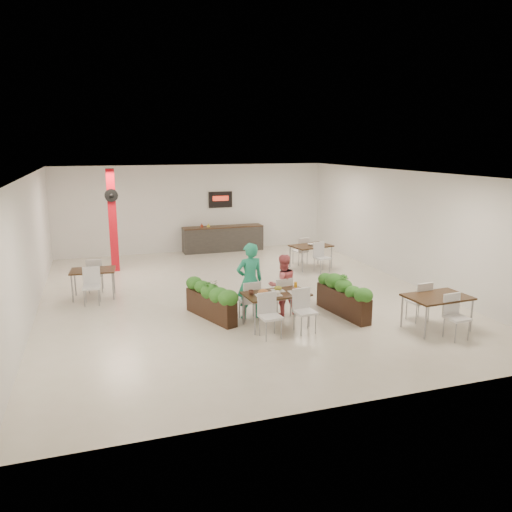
{
  "coord_description": "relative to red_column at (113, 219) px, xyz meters",
  "views": [
    {
      "loc": [
        -3.53,
        -12.2,
        3.91
      ],
      "look_at": [
        0.37,
        -0.25,
        1.1
      ],
      "focal_mm": 35.0,
      "sensor_mm": 36.0,
      "label": 1
    }
  ],
  "objects": [
    {
      "name": "ground",
      "position": [
        3.0,
        -3.79,
        -1.64
      ],
      "size": [
        12.0,
        12.0,
        0.0
      ],
      "primitive_type": "plane",
      "color": "beige",
      "rests_on": "ground"
    },
    {
      "name": "room_shell",
      "position": [
        3.0,
        -3.79,
        0.36
      ],
      "size": [
        10.1,
        12.1,
        3.22
      ],
      "color": "white",
      "rests_on": "ground"
    },
    {
      "name": "red_column",
      "position": [
        0.0,
        0.0,
        0.0
      ],
      "size": [
        0.4,
        0.41,
        3.2
      ],
      "color": "red",
      "rests_on": "ground"
    },
    {
      "name": "service_counter",
      "position": [
        4.0,
        1.86,
        -1.15
      ],
      "size": [
        3.0,
        0.64,
        2.2
      ],
      "color": "#2A2825",
      "rests_on": "ground"
    },
    {
      "name": "main_table",
      "position": [
        3.12,
        -6.21,
        -1.01
      ],
      "size": [
        1.46,
        1.71,
        0.92
      ],
      "rotation": [
        0.0,
        0.0,
        0.08
      ],
      "color": "black",
      "rests_on": "ground"
    },
    {
      "name": "diner_man",
      "position": [
        2.73,
        -5.55,
        -0.76
      ],
      "size": [
        0.67,
        0.47,
        1.77
      ],
      "primitive_type": "imported",
      "rotation": [
        0.0,
        0.0,
        3.22
      ],
      "color": "#249E77",
      "rests_on": "ground"
    },
    {
      "name": "diner_woman",
      "position": [
        3.53,
        -5.55,
        -0.92
      ],
      "size": [
        0.74,
        0.6,
        1.45
      ],
      "primitive_type": "imported",
      "rotation": [
        0.0,
        0.0,
        3.22
      ],
      "color": "#F16B75",
      "rests_on": "ground"
    },
    {
      "name": "planter_left",
      "position": [
        1.87,
        -5.3,
        -1.15
      ],
      "size": [
        0.89,
        1.7,
        0.93
      ],
      "rotation": [
        0.0,
        0.0,
        1.93
      ],
      "color": "black",
      "rests_on": "ground"
    },
    {
      "name": "planter_right",
      "position": [
        4.87,
        -6.02,
        -1.15
      ],
      "size": [
        0.61,
        1.86,
        0.97
      ],
      "rotation": [
        0.0,
        0.0,
        1.72
      ],
      "color": "black",
      "rests_on": "ground"
    },
    {
      "name": "side_table_a",
      "position": [
        -0.67,
        -2.78,
        -1.02
      ],
      "size": [
        1.17,
        1.65,
        0.92
      ],
      "rotation": [
        0.0,
        0.0,
        -0.09
      ],
      "color": "black",
      "rests_on": "ground"
    },
    {
      "name": "side_table_b",
      "position": [
        6.04,
        -1.59,
        -1.01
      ],
      "size": [
        1.39,
        1.67,
        0.92
      ],
      "rotation": [
        0.0,
        0.0,
        0.2
      ],
      "color": "black",
      "rests_on": "ground"
    },
    {
      "name": "side_table_c",
      "position": [
        6.34,
        -7.48,
        -1.01
      ],
      "size": [
        1.38,
        1.64,
        0.92
      ],
      "rotation": [
        0.0,
        0.0,
        0.06
      ],
      "color": "black",
      "rests_on": "ground"
    }
  ]
}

